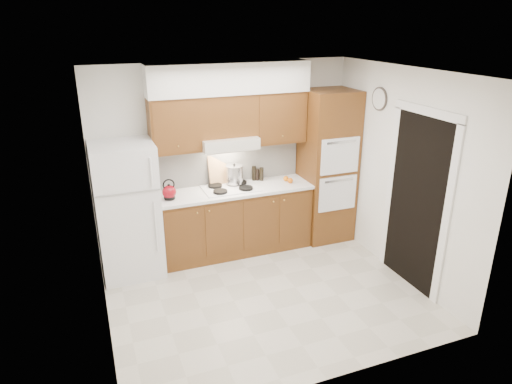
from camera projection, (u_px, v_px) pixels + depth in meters
floor at (265, 294)px, 5.50m from camera, size 3.60×3.60×0.00m
ceiling at (267, 73)px, 4.57m from camera, size 3.60×3.60×0.00m
wall_back at (225, 157)px, 6.34m from camera, size 3.60×0.02×2.60m
wall_left at (95, 217)px, 4.43m from camera, size 0.02×3.00×2.60m
wall_right at (400, 175)px, 5.64m from camera, size 0.02×3.00×2.60m
fridge at (128, 210)px, 5.71m from camera, size 0.75×0.72×1.72m
base_cabinets at (235, 221)px, 6.39m from camera, size 2.11×0.60×0.90m
countertop at (234, 190)px, 6.21m from camera, size 2.13×0.62×0.04m
backsplash at (227, 163)px, 6.37m from camera, size 2.11×0.03×0.56m
oven_cabinet at (327, 166)px, 6.61m from camera, size 0.70×0.65×2.20m
upper_cab_left at (174, 125)px, 5.76m from camera, size 0.63×0.33×0.70m
upper_cab_right at (278, 117)px, 6.24m from camera, size 0.73×0.33×0.70m
range_hood at (228, 142)px, 6.04m from camera, size 0.75×0.45×0.15m
upper_cab_over_hood at (226, 115)px, 5.97m from camera, size 0.75×0.33×0.55m
soffit at (229, 78)px, 5.80m from camera, size 2.13×0.36×0.40m
cooktop at (230, 188)px, 6.21m from camera, size 0.74×0.50×0.01m
doorway at (416, 203)px, 5.42m from camera, size 0.02×0.90×2.10m
wall_clock at (380, 99)px, 5.81m from camera, size 0.02×0.30×0.30m
kettle at (169, 192)px, 5.81m from camera, size 0.19×0.19×0.18m
cutting_board at (220, 170)px, 6.32m from camera, size 0.34×0.15×0.43m
stock_pot at (234, 175)px, 6.30m from camera, size 0.28×0.28×0.24m
condiment_a at (254, 173)px, 6.50m from camera, size 0.08×0.08×0.21m
condiment_b at (261, 174)px, 6.50m from camera, size 0.07×0.07×0.19m
condiment_c at (257, 175)px, 6.51m from camera, size 0.06×0.06×0.17m
orange_near at (290, 181)px, 6.41m from camera, size 0.08×0.08×0.08m
orange_far at (286, 179)px, 6.49m from camera, size 0.08×0.08×0.07m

